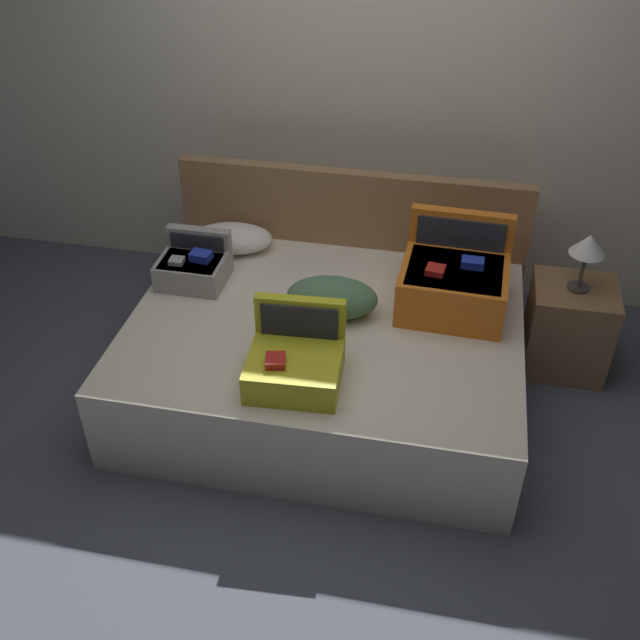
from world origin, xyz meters
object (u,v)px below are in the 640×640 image
Objects in this scene: hard_case_medium at (295,362)px; hard_case_small at (194,266)px; bed at (324,359)px; hard_case_large at (454,282)px; table_lamp at (588,247)px; pillow_near_headboard at (332,298)px; nightstand at (568,328)px; pillow_center_head at (232,238)px.

hard_case_medium reaches higher than hard_case_small.
bed is 0.79m from hard_case_large.
table_lamp reaches higher than bed.
hard_case_large is at bearing 44.05° from hard_case_medium.
bed is 4.25× the size of pillow_near_headboard.
hard_case_large reaches higher than hard_case_small.
nightstand is 0.52m from table_lamp.
hard_case_small is 2.09m from nightstand.
bed is 0.57m from hard_case_medium.
pillow_center_head is at bearing 177.69° from nightstand.
hard_case_large reaches higher than pillow_near_headboard.
hard_case_medium is at bearing -59.31° from pillow_center_head.
hard_case_large is at bearing -160.36° from table_lamp.
hard_case_large is at bearing 24.20° from bed.
hard_case_medium is 1.36× the size of table_lamp.
pillow_center_head is at bearing 143.62° from pillow_near_headboard.
hard_case_small is at bearing 168.81° from pillow_near_headboard.
table_lamp is (1.25, 0.43, 0.20)m from pillow_near_headboard.
pillow_near_headboard is at bearing -161.11° from nightstand.
pillow_near_headboard is 1.34m from table_lamp.
pillow_center_head is at bearing 177.69° from table_lamp.
hard_case_large is 1.32m from pillow_center_head.
hard_case_small is 2.08m from table_lamp.
hard_case_small is 0.81m from pillow_near_headboard.
table_lamp is (0.00, 0.00, 0.52)m from nightstand.
bed is at bearing -105.08° from pillow_near_headboard.
hard_case_large is 0.99m from hard_case_medium.
hard_case_large is 0.71m from table_lamp.
hard_case_medium is 1.67m from nightstand.
nightstand is (0.65, 0.23, -0.37)m from hard_case_large.
pillow_near_headboard is 0.85m from pillow_center_head.
table_lamp is at bearing 21.90° from bed.
hard_case_small is 0.68× the size of nightstand.
pillow_near_headboard reaches higher than nightstand.
table_lamp is (1.32, 0.96, 0.20)m from hard_case_medium.
table_lamp is at bearing 32.56° from hard_case_medium.
bed is 0.88m from hard_case_small.
table_lamp reaches higher than pillow_center_head.
nightstand is (2.05, 0.27, -0.31)m from hard_case_small.
hard_case_small is at bearing -172.48° from nightstand.
table_lamp reaches higher than hard_case_medium.
hard_case_large is 1.40m from hard_case_small.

